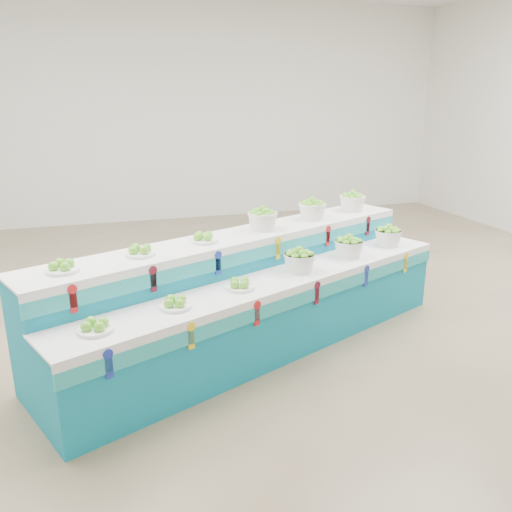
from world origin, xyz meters
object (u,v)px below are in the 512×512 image
basket_upper_right (352,201)px  display_stand (256,293)px  plate_upper_mid (140,250)px  basket_lower_left (299,260)px

basket_upper_right → display_stand: bearing=-147.8°
plate_upper_mid → basket_upper_right: size_ratio=0.86×
basket_lower_left → display_stand: bearing=163.1°
display_stand → basket_upper_right: (1.42, 0.90, 0.62)m
display_stand → basket_lower_left: display_stand is taller
display_stand → basket_upper_right: 1.79m
plate_upper_mid → basket_upper_right: bearing=23.4°
plate_upper_mid → display_stand: bearing=9.4°
display_stand → basket_upper_right: bearing=8.8°
plate_upper_mid → basket_upper_right: 2.69m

